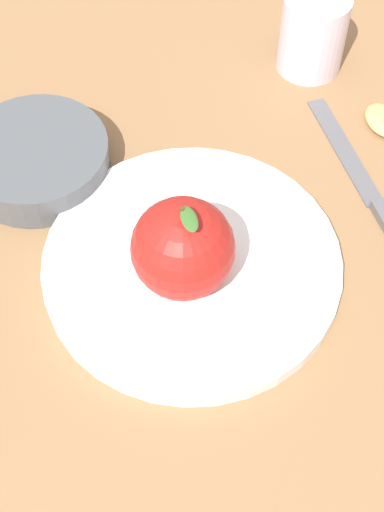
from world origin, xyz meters
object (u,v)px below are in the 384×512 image
(knife, at_px, (374,199))
(side_bowl, at_px, (36,157))
(dinner_plate, at_px, (192,263))
(apple, at_px, (183,248))
(cup, at_px, (313,30))

(knife, bearing_deg, side_bowl, -127.72)
(dinner_plate, height_order, apple, apple)
(dinner_plate, xyz_separation_m, side_bowl, (-0.17, -0.07, 0.01))
(apple, height_order, knife, apple)
(side_bowl, bearing_deg, knife, 52.28)
(cup, height_order, knife, cup)
(side_bowl, xyz_separation_m, cup, (0.01, 0.31, 0.02))
(apple, xyz_separation_m, cup, (-0.17, 0.26, -0.01))
(side_bowl, distance_m, cup, 0.31)
(dinner_plate, height_order, side_bowl, side_bowl)
(cup, distance_m, knife, 0.20)
(apple, distance_m, knife, 0.21)
(apple, xyz_separation_m, side_bowl, (-0.18, -0.05, -0.04))
(cup, bearing_deg, knife, -17.91)
(cup, relative_size, knife, 0.37)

